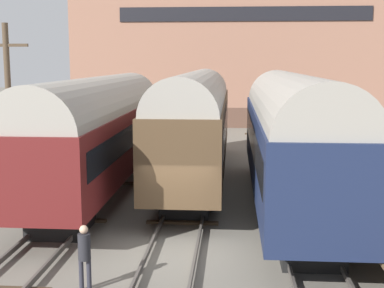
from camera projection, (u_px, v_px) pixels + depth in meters
ground_plane at (173, 254)px, 16.25m from camera, size 200.00×200.00×0.00m
track_left at (42, 246)px, 16.53m from camera, size 2.60×60.00×0.26m
track_middle at (173, 249)px, 16.23m from camera, size 2.60×60.00×0.26m
track_right at (309, 253)px, 15.92m from camera, size 2.60×60.00×0.26m
train_car_maroon at (98, 129)px, 23.19m from camera, size 3.14×16.25×5.13m
train_car_brown at (196, 118)px, 25.97m from camera, size 2.90×18.04×5.31m
train_car_navy at (292, 134)px, 20.65m from camera, size 3.09×16.35×5.33m
bench at (381, 184)px, 19.02m from camera, size 1.40×0.40×0.91m
person_worker at (84, 251)px, 13.50m from camera, size 0.32×0.32×1.72m
utility_pole at (9, 111)px, 21.65m from camera, size 1.80×0.24×7.30m
warehouse_building at (243, 29)px, 51.49m from camera, size 30.42×12.72×17.69m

